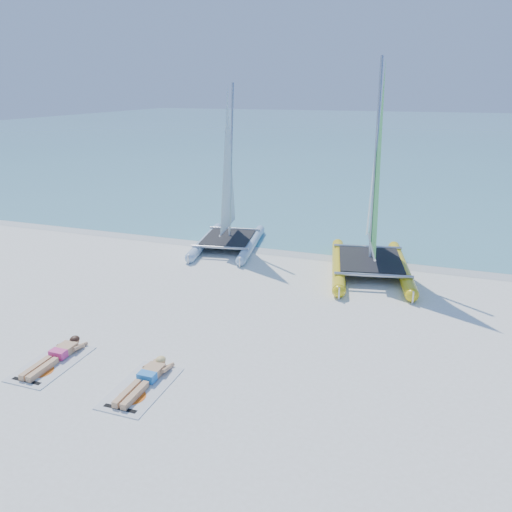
# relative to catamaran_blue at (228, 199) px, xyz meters

# --- Properties ---
(ground) EXTENTS (140.00, 140.00, 0.00)m
(ground) POSITION_rel_catamaran_blue_xyz_m (2.04, -5.29, -1.84)
(ground) COLOR white
(ground) RESTS_ON ground
(sea) EXTENTS (140.00, 115.00, 0.01)m
(sea) POSITION_rel_catamaran_blue_xyz_m (2.04, 57.71, -1.83)
(sea) COLOR #78B8C8
(sea) RESTS_ON ground
(wet_sand_strip) EXTENTS (140.00, 1.40, 0.01)m
(wet_sand_strip) POSITION_rel_catamaran_blue_xyz_m (2.04, 0.21, -1.83)
(wet_sand_strip) COLOR silver
(wet_sand_strip) RESTS_ON ground
(catamaran_blue) EXTENTS (2.85, 4.80, 6.16)m
(catamaran_blue) POSITION_rel_catamaran_blue_xyz_m (0.00, 0.00, 0.00)
(catamaran_blue) COLOR #A1BCD4
(catamaran_blue) RESTS_ON ground
(catamaran_yellow) EXTENTS (3.36, 5.62, 6.97)m
(catamaran_yellow) POSITION_rel_catamaran_blue_xyz_m (5.35, -0.56, 0.36)
(catamaran_yellow) COLOR yellow
(catamaran_yellow) RESTS_ON ground
(towel_a) EXTENTS (1.00, 1.85, 0.02)m
(towel_a) POSITION_rel_catamaran_blue_xyz_m (-0.45, -9.24, -1.83)
(towel_a) COLOR silver
(towel_a) RESTS_ON ground
(sunbather_a) EXTENTS (0.37, 1.73, 0.26)m
(sunbather_a) POSITION_rel_catamaran_blue_xyz_m (-0.45, -9.05, -1.72)
(sunbather_a) COLOR tan
(sunbather_a) RESTS_ON towel_a
(towel_b) EXTENTS (1.00, 1.85, 0.02)m
(towel_b) POSITION_rel_catamaran_blue_xyz_m (1.92, -9.40, -1.83)
(towel_b) COLOR silver
(towel_b) RESTS_ON ground
(sunbather_b) EXTENTS (0.37, 1.73, 0.26)m
(sunbather_b) POSITION_rel_catamaran_blue_xyz_m (1.92, -9.21, -1.72)
(sunbather_b) COLOR tan
(sunbather_b) RESTS_ON towel_b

